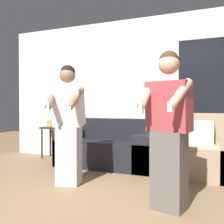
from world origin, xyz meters
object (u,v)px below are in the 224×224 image
at_px(side_table, 55,132).
at_px(person_left, 68,124).
at_px(couch, 109,149).
at_px(armchair, 201,154).
at_px(person_right, 169,130).

distance_m(side_table, person_left, 1.99).
distance_m(couch, side_table, 1.33).
relative_size(side_table, person_left, 0.49).
bearing_deg(couch, side_table, 169.73).
bearing_deg(armchair, person_right, -98.33).
relative_size(couch, person_right, 1.07).
bearing_deg(person_left, side_table, 129.56).
bearing_deg(armchair, person_left, -144.06).
distance_m(couch, person_right, 2.18).
relative_size(side_table, person_right, 0.49).
height_order(armchair, person_left, person_left).
bearing_deg(armchair, side_table, 172.95).
bearing_deg(side_table, armchair, -7.05).
distance_m(armchair, person_left, 2.04).
height_order(side_table, person_left, person_left).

